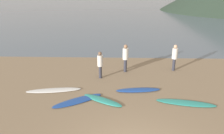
% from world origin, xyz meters
% --- Properties ---
extents(ground_plane, '(120.00, 120.00, 0.20)m').
position_xyz_m(ground_plane, '(0.00, 10.00, -0.10)').
color(ground_plane, '#8C7559').
rests_on(ground_plane, ground).
extents(ocean_water, '(140.00, 100.00, 0.01)m').
position_xyz_m(ocean_water, '(0.00, 60.52, 0.00)').
color(ocean_water, slate).
rests_on(ocean_water, ground).
extents(surfboard_0, '(2.75, 0.98, 0.08)m').
position_xyz_m(surfboard_0, '(-3.83, 4.79, 0.04)').
color(surfboard_0, white).
rests_on(surfboard_0, ground).
extents(surfboard_1, '(2.31, 1.84, 0.07)m').
position_xyz_m(surfboard_1, '(-2.44, 3.77, 0.04)').
color(surfboard_1, '#1E479E').
rests_on(surfboard_1, ground).
extents(surfboard_2, '(2.03, 1.50, 0.09)m').
position_xyz_m(surfboard_2, '(-1.32, 3.83, 0.05)').
color(surfboard_2, teal).
rests_on(surfboard_2, ground).
extents(surfboard_3, '(2.26, 0.75, 0.10)m').
position_xyz_m(surfboard_3, '(0.39, 4.94, 0.05)').
color(surfboard_3, '#1E479E').
rests_on(surfboard_3, ground).
extents(surfboard_4, '(2.64, 1.02, 0.07)m').
position_xyz_m(surfboard_4, '(2.41, 3.72, 0.04)').
color(surfboard_4, teal).
rests_on(surfboard_4, ground).
extents(person_0, '(0.33, 0.33, 1.65)m').
position_xyz_m(person_0, '(2.83, 7.94, 0.97)').
color(person_0, '#2D2D38').
rests_on(person_0, ground).
extents(person_1, '(0.31, 0.31, 1.56)m').
position_xyz_m(person_1, '(-1.63, 6.56, 0.92)').
color(person_1, '#2D2D38').
rests_on(person_1, ground).
extents(person_2, '(0.35, 0.35, 1.71)m').
position_xyz_m(person_2, '(-0.19, 7.64, 1.01)').
color(person_2, '#2D2D38').
rests_on(person_2, ground).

